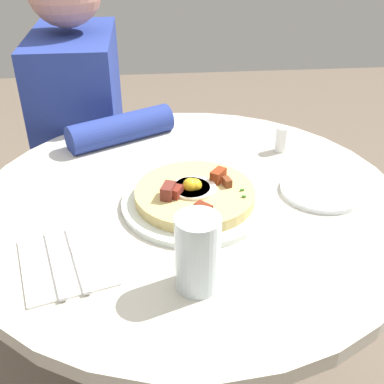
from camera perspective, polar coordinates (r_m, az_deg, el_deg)
dining_table at (r=1.05m, az=-0.30°, el=-8.53°), size 0.86×0.86×0.73m
person_seated at (r=1.52m, az=-12.23°, el=2.29°), size 0.53×0.40×1.14m
pizza_plate at (r=0.92m, az=0.34°, el=-1.19°), size 0.28×0.28×0.01m
breakfast_pizza at (r=0.91m, az=0.32°, el=-0.19°), size 0.23×0.23×0.05m
bread_plate at (r=1.00m, az=15.21°, el=0.22°), size 0.17×0.17×0.01m
napkin at (r=0.81m, az=-14.79°, el=-8.08°), size 0.20×0.18×0.00m
fork at (r=0.81m, az=-16.09°, el=-8.09°), size 0.18×0.06×0.00m
knife at (r=0.81m, az=-13.58°, el=-7.57°), size 0.18×0.06×0.00m
water_glass at (r=0.71m, az=0.68°, el=-7.32°), size 0.07×0.07×0.13m
salt_shaker at (r=1.13m, az=10.63°, el=6.21°), size 0.03×0.03×0.06m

